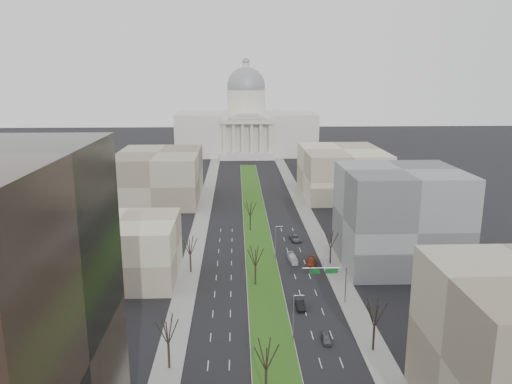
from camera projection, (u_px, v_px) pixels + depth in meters
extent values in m
plane|color=black|center=(257.00, 230.00, 151.38)|extent=(600.00, 600.00, 0.00)
cube|color=#999993|center=(257.00, 231.00, 150.40)|extent=(8.00, 222.00, 0.15)
cube|color=#1E4D14|center=(257.00, 231.00, 150.37)|extent=(7.70, 221.70, 0.06)
cube|color=gray|center=(192.00, 261.00, 126.39)|extent=(5.00, 330.00, 0.15)
cube|color=gray|center=(329.00, 259.00, 127.75)|extent=(5.00, 330.00, 0.15)
cube|color=beige|center=(246.00, 133.00, 294.36)|extent=(80.00, 40.00, 24.00)
cube|color=beige|center=(247.00, 156.00, 274.34)|extent=(30.00, 6.00, 4.00)
cube|color=beige|center=(247.00, 121.00, 269.92)|extent=(28.00, 5.00, 2.50)
cube|color=beige|center=(247.00, 118.00, 269.45)|extent=(20.00, 5.00, 1.80)
cube|color=beige|center=(247.00, 115.00, 269.08)|extent=(12.00, 5.00, 1.60)
cylinder|color=beige|center=(246.00, 102.00, 290.18)|extent=(22.00, 22.00, 14.00)
sphere|color=gray|center=(246.00, 86.00, 288.08)|extent=(22.00, 22.00, 22.00)
cylinder|color=beige|center=(246.00, 67.00, 285.52)|extent=(4.00, 4.00, 4.00)
sphere|color=gray|center=(246.00, 61.00, 284.83)|extent=(4.00, 4.00, 4.00)
cylinder|color=beige|center=(224.00, 138.00, 271.52)|extent=(2.00, 2.00, 16.00)
cylinder|color=beige|center=(233.00, 138.00, 271.72)|extent=(2.00, 2.00, 16.00)
cylinder|color=beige|center=(243.00, 138.00, 271.91)|extent=(2.00, 2.00, 16.00)
cylinder|color=beige|center=(252.00, 138.00, 272.11)|extent=(2.00, 2.00, 16.00)
cylinder|color=beige|center=(261.00, 138.00, 272.30)|extent=(2.00, 2.00, 16.00)
cylinder|color=beige|center=(270.00, 138.00, 272.50)|extent=(2.00, 2.00, 16.00)
cube|color=tan|center=(120.00, 250.00, 114.46)|extent=(26.00, 22.00, 14.00)
cube|color=slate|center=(399.00, 217.00, 122.71)|extent=(28.00, 26.00, 24.00)
cube|color=gray|center=(159.00, 176.00, 186.80)|extent=(30.00, 40.00, 18.00)
cube|color=tan|center=(342.00, 172.00, 194.39)|extent=(30.00, 40.00, 18.00)
cylinder|color=black|center=(169.00, 356.00, 80.24)|extent=(0.40, 0.40, 4.32)
cylinder|color=black|center=(191.00, 264.00, 119.13)|extent=(0.40, 0.40, 4.22)
cylinder|color=black|center=(373.00, 339.00, 85.46)|extent=(0.40, 0.40, 4.42)
cylinder|color=black|center=(330.00, 256.00, 124.38)|extent=(0.40, 0.40, 4.03)
cylinder|color=black|center=(266.00, 384.00, 73.06)|extent=(0.40, 0.40, 4.32)
cylinder|color=black|center=(255.00, 276.00, 111.93)|extent=(0.40, 0.40, 4.32)
cylinder|color=black|center=(250.00, 224.00, 150.80)|extent=(0.40, 0.40, 4.32)
cylinder|color=gray|center=(293.00, 320.00, 87.32)|extent=(0.20, 0.20, 9.00)
cylinder|color=gray|center=(299.00, 295.00, 86.28)|extent=(1.80, 0.12, 0.12)
cylinder|color=gray|center=(276.00, 244.00, 126.19)|extent=(0.20, 0.20, 9.00)
cylinder|color=gray|center=(279.00, 226.00, 125.15)|extent=(1.80, 0.12, 0.12)
cylinder|color=gray|center=(346.00, 286.00, 102.50)|extent=(0.24, 0.24, 8.00)
cylinder|color=gray|center=(325.00, 268.00, 101.39)|extent=(9.00, 0.18, 0.18)
cube|color=#0C591E|center=(332.00, 271.00, 101.71)|extent=(2.60, 0.08, 1.00)
cube|color=#0C591E|center=(315.00, 271.00, 101.58)|extent=(2.20, 0.08, 1.00)
imported|color=#4C4E53|center=(326.00, 338.00, 88.59)|extent=(1.79, 4.04, 1.35)
imported|color=black|center=(300.00, 304.00, 101.23)|extent=(1.76, 4.85, 1.59)
imported|color=maroon|center=(312.00, 262.00, 123.85)|extent=(3.03, 5.85, 1.62)
imported|color=#505358|center=(295.00, 238.00, 142.05)|extent=(3.25, 5.85, 1.55)
imported|color=white|center=(292.00, 258.00, 126.11)|extent=(2.21, 6.71, 1.84)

